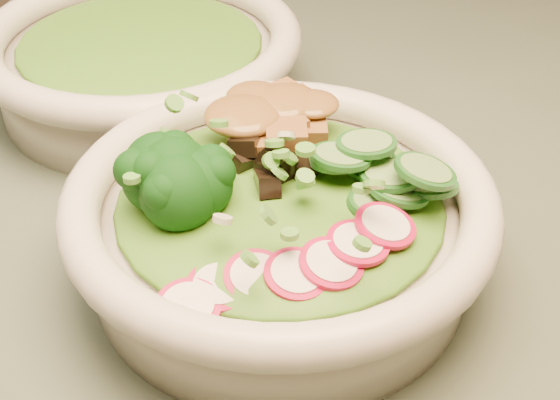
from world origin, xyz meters
name	(u,v)px	position (x,y,z in m)	size (l,w,h in m)	color
dining_table	(287,317)	(0.00, 0.00, 0.64)	(1.20, 0.80, 0.75)	black
salad_bowl	(280,224)	(-0.03, -0.06, 0.79)	(0.29, 0.29, 0.08)	silver
side_bowl	(142,61)	(-0.06, 0.21, 0.79)	(0.30, 0.30, 0.08)	silver
lettuce_bed	(280,199)	(-0.03, -0.06, 0.81)	(0.22, 0.22, 0.03)	#2F6A16
side_lettuce	(140,40)	(-0.06, 0.21, 0.81)	(0.20, 0.20, 0.02)	#2F6A16
broccoli_florets	(177,192)	(-0.10, -0.05, 0.83)	(0.09, 0.08, 0.05)	black
radish_slices	(310,264)	(-0.04, -0.13, 0.82)	(0.12, 0.04, 0.02)	#AD0D3A
cucumber_slices	(384,171)	(0.04, -0.07, 0.83)	(0.08, 0.08, 0.04)	#78A55B
mushroom_heap	(276,168)	(-0.03, -0.04, 0.83)	(0.08, 0.08, 0.04)	black
tofu_cubes	(263,128)	(-0.02, 0.01, 0.83)	(0.10, 0.06, 0.04)	brown
peanut_sauce	(263,111)	(-0.02, 0.01, 0.84)	(0.08, 0.06, 0.02)	brown
scallion_garnish	(280,166)	(-0.03, -0.06, 0.84)	(0.21, 0.21, 0.03)	#579F38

